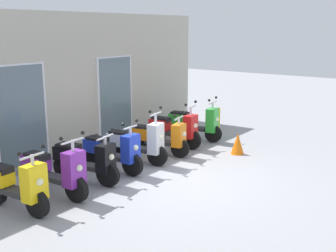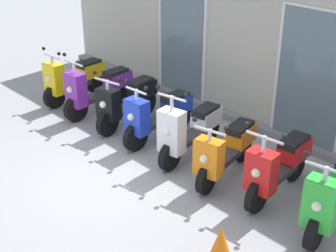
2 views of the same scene
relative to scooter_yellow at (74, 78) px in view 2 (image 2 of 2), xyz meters
The scene contains 11 objects.
ground_plane 3.10m from the scooter_yellow, 24.38° to the right, with size 40.00×40.00×0.00m, color #939399.
storefront_facade 3.54m from the scooter_yellow, 33.39° to the left, with size 9.84×0.50×3.38m.
scooter_yellow is the anchor object (origin of this frame).
scooter_purple 0.81m from the scooter_yellow, ahead, with size 0.57×1.62×1.25m.
scooter_black 1.62m from the scooter_yellow, ahead, with size 0.67×1.54×1.12m.
scooter_blue 2.41m from the scooter_yellow, ahead, with size 0.52×1.58×1.17m.
scooter_white 3.18m from the scooter_yellow, ahead, with size 0.64×1.58×1.32m.
scooter_orange 3.96m from the scooter_yellow, ahead, with size 0.68×1.55×1.10m.
scooter_red 4.78m from the scooter_yellow, ahead, with size 0.60×1.54×1.22m.
scooter_green 5.67m from the scooter_yellow, ahead, with size 0.63×1.60×1.22m.
traffic_cone 5.38m from the scooter_yellow, 15.82° to the right, with size 0.32×0.32×0.52m, color orange.
Camera 2 is at (5.10, -3.57, 3.87)m, focal length 51.77 mm.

